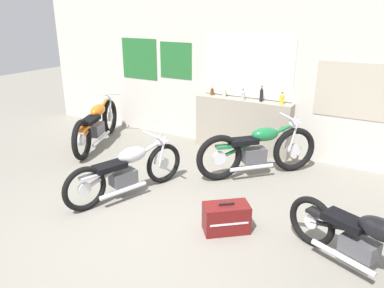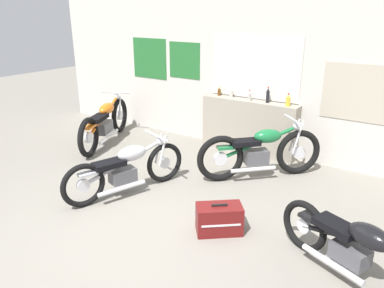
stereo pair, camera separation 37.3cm
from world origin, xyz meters
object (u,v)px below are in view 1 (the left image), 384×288
(bottle_center, at_px, (243,95))
(motorcycle_silver, at_px, (127,170))
(bottle_rightmost, at_px, (282,99))
(hard_case_darkred, at_px, (226,218))
(motorcycle_black, at_px, (367,242))
(bottle_left_center, at_px, (224,92))
(motorcycle_green, at_px, (258,150))
(bottle_right_center, at_px, (261,94))
(motorcycle_orange, at_px, (97,124))
(bottle_leftmost, at_px, (212,91))

(bottle_center, distance_m, motorcycle_silver, 2.71)
(bottle_rightmost, height_order, hard_case_darkred, bottle_rightmost)
(motorcycle_black, distance_m, motorcycle_silver, 3.23)
(bottle_left_center, xyz_separation_m, motorcycle_green, (1.08, -0.98, -0.65))
(bottle_left_center, height_order, motorcycle_black, bottle_left_center)
(motorcycle_silver, bearing_deg, bottle_right_center, 67.48)
(motorcycle_silver, height_order, hard_case_darkred, motorcycle_silver)
(motorcycle_black, height_order, motorcycle_orange, motorcycle_orange)
(bottle_right_center, height_order, motorcycle_black, bottle_right_center)
(bottle_left_center, distance_m, motorcycle_green, 1.60)
(motorcycle_black, relative_size, motorcycle_orange, 0.83)
(bottle_rightmost, xyz_separation_m, motorcycle_silver, (-1.46, -2.53, -0.71))
(bottle_leftmost, xyz_separation_m, bottle_right_center, (1.02, -0.03, 0.06))
(bottle_left_center, xyz_separation_m, bottle_rightmost, (1.14, -0.06, 0.01))
(bottle_rightmost, xyz_separation_m, motorcycle_orange, (-3.36, -1.12, -0.67))
(motorcycle_silver, bearing_deg, bottle_rightmost, 60.03)
(bottle_center, relative_size, motorcycle_green, 0.13)
(motorcycle_silver, bearing_deg, motorcycle_black, -2.94)
(bottle_left_center, relative_size, bottle_center, 0.93)
(bottle_leftmost, distance_m, bottle_center, 0.69)
(motorcycle_black, height_order, motorcycle_green, motorcycle_green)
(motorcycle_orange, bearing_deg, motorcycle_green, 3.56)
(bottle_leftmost, xyz_separation_m, bottle_center, (0.68, -0.08, 0.02))
(bottle_leftmost, distance_m, motorcycle_green, 1.79)
(bottle_center, relative_size, motorcycle_orange, 0.09)
(bottle_center, relative_size, hard_case_darkred, 0.33)
(bottle_leftmost, bearing_deg, bottle_left_center, -2.09)
(motorcycle_silver, xyz_separation_m, motorcycle_orange, (-1.90, 1.41, 0.04))
(motorcycle_silver, bearing_deg, hard_case_darkred, -5.02)
(bottle_leftmost, relative_size, hard_case_darkred, 0.27)
(bottle_center, height_order, motorcycle_silver, bottle_center)
(bottle_center, bearing_deg, bottle_left_center, 169.87)
(motorcycle_black, bearing_deg, bottle_right_center, 128.30)
(bottle_left_center, distance_m, bottle_rightmost, 1.14)
(bottle_leftmost, height_order, motorcycle_orange, bottle_leftmost)
(bottle_right_center, bearing_deg, bottle_rightmost, -5.58)
(bottle_center, bearing_deg, bottle_right_center, 8.43)
(motorcycle_black, bearing_deg, motorcycle_orange, 162.94)
(motorcycle_silver, xyz_separation_m, motorcycle_green, (1.40, 1.61, 0.04))
(hard_case_darkred, bearing_deg, motorcycle_black, -0.74)
(bottle_leftmost, height_order, motorcycle_silver, bottle_leftmost)
(bottle_center, relative_size, bottle_right_center, 0.70)
(bottle_rightmost, bearing_deg, bottle_left_center, 176.89)
(motorcycle_silver, bearing_deg, bottle_center, 73.87)
(motorcycle_green, bearing_deg, motorcycle_silver, -130.90)
(motorcycle_silver, height_order, motorcycle_green, motorcycle_green)
(bottle_leftmost, relative_size, bottle_rightmost, 0.75)
(bottle_center, height_order, bottle_rightmost, bottle_rightmost)
(bottle_leftmost, height_order, hard_case_darkred, bottle_leftmost)
(bottle_right_center, xyz_separation_m, motorcycle_green, (0.33, -0.95, -0.70))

